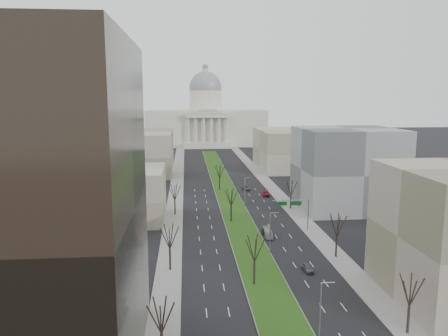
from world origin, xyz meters
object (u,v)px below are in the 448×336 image
box_van (268,233)px  car_grey_far (246,188)px  car_grey_near (308,268)px  car_red (266,193)px  car_black (267,232)px

box_van → car_grey_far: bearing=90.1°
car_grey_near → car_red: bearing=80.8°
car_black → box_van: size_ratio=0.67×
car_grey_near → car_black: bearing=93.6°
car_grey_near → car_grey_far: bearing=85.4°
car_grey_near → box_van: (-3.72, 21.63, 0.26)m
car_black → car_red: (7.51, 41.77, 0.06)m
car_grey_near → car_grey_far: 74.34m
car_red → box_van: 43.41m
car_grey_near → car_red: car_red is taller
car_red → box_van: size_ratio=0.83×
car_grey_far → box_van: box_van is taller
car_red → car_grey_far: 11.33m
car_black → car_grey_far: car_black is taller
car_red → car_grey_near: bearing=-85.8°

